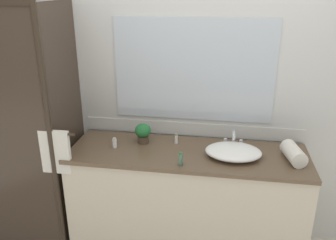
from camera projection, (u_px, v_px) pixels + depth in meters
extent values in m
cube|color=silver|center=(193.00, 88.00, 2.85)|extent=(4.40, 0.05, 2.60)
cube|color=silver|center=(192.00, 129.00, 2.95)|extent=(1.80, 0.01, 0.11)
cube|color=silver|center=(193.00, 71.00, 2.76)|extent=(1.26, 0.01, 0.81)
cube|color=beige|center=(187.00, 203.00, 2.85)|extent=(1.80, 0.56, 0.87)
cube|color=brown|center=(188.00, 154.00, 2.68)|extent=(1.80, 0.58, 0.03)
cylinder|color=#2D2319|center=(52.00, 147.00, 2.53)|extent=(0.04, 0.04, 2.00)
cube|color=#382B21|center=(68.00, 131.00, 2.79)|extent=(0.01, 0.57, 1.96)
cylinder|color=#2D2319|center=(53.00, 133.00, 2.50)|extent=(0.32, 0.02, 0.02)
cube|color=silver|center=(56.00, 152.00, 2.56)|extent=(0.22, 0.04, 0.33)
ellipsoid|color=white|center=(233.00, 152.00, 2.59)|extent=(0.41, 0.32, 0.08)
cube|color=silver|center=(233.00, 145.00, 2.77)|extent=(0.17, 0.04, 0.02)
cylinder|color=silver|center=(233.00, 138.00, 2.75)|extent=(0.02, 0.02, 0.10)
cylinder|color=silver|center=(234.00, 135.00, 2.67)|extent=(0.02, 0.14, 0.02)
cylinder|color=silver|center=(225.00, 141.00, 2.77)|extent=(0.02, 0.02, 0.04)
cylinder|color=silver|center=(241.00, 142.00, 2.75)|extent=(0.02, 0.02, 0.04)
cylinder|color=#473828|center=(143.00, 139.00, 2.82)|extent=(0.09, 0.09, 0.06)
ellipsoid|color=#236932|center=(143.00, 130.00, 2.80)|extent=(0.13, 0.13, 0.11)
cylinder|color=white|center=(176.00, 139.00, 2.81)|extent=(0.03, 0.03, 0.07)
cylinder|color=#9E895B|center=(176.00, 135.00, 2.79)|extent=(0.02, 0.02, 0.01)
cylinder|color=white|center=(115.00, 143.00, 2.74)|extent=(0.03, 0.03, 0.07)
cylinder|color=#B7B2A8|center=(114.00, 139.00, 2.72)|extent=(0.03, 0.03, 0.01)
cylinder|color=#4C7056|center=(181.00, 160.00, 2.46)|extent=(0.03, 0.03, 0.09)
cylinder|color=#2D6638|center=(181.00, 153.00, 2.45)|extent=(0.02, 0.02, 0.01)
cylinder|color=silver|center=(294.00, 153.00, 2.52)|extent=(0.16, 0.26, 0.12)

